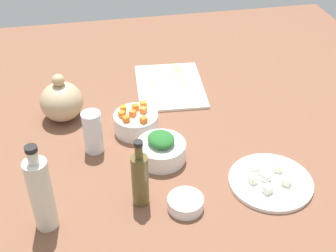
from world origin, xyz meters
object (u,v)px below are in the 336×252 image
Objects in this scene: cutting_board at (170,86)px; bottle_1 at (41,193)px; bowl_small_side at (186,203)px; teapot at (62,101)px; plate_tofu at (270,182)px; bowl_carrots at (136,123)px; bowl_greens at (161,151)px; drinking_glass_0 at (93,132)px; bottle_0 at (140,178)px.

bottle_1 is (-58.00, 42.38, 10.16)cm from cutting_board.
bowl_small_side is at bearing 172.70° from cutting_board.
teapot is 46.46cm from bottle_1.
bottle_1 is at bearing 174.50° from teapot.
cutting_board is 1.36× the size of plate_tofu.
bowl_carrots reaches higher than bowl_small_side.
bottle_1 reaches higher than bowl_greens.
bowl_greens is 20.53cm from bowl_small_side.
plate_tofu is 31.91cm from bowl_greens.
drinking_glass_0 is at bearing -154.88° from teapot.
teapot reaches higher than drinking_glass_0.
bowl_small_side is 13.46cm from bottle_0.
cutting_board is 58.29cm from bottle_0.
bowl_greens is 1.07× the size of drinking_glass_0.
plate_tofu is at bearing -89.99° from bottle_0.
bowl_greens reaches higher than cutting_board.
plate_tofu is 2.46× the size of bowl_small_side.
teapot reaches higher than bowl_carrots.
bottle_1 is at bearing 141.91° from bowl_carrots.
bottle_0 is at bearing -156.09° from drinking_glass_0.
bowl_greens is at bearing 59.89° from plate_tofu.
cutting_board is 1.55× the size of bottle_0.
drinking_glass_0 is (23.90, 10.59, -1.56)cm from bottle_0.
bowl_greens is 0.58× the size of bottle_1.
bowl_carrots is 0.85× the size of teapot.
bowl_small_side is 0.70× the size of drinking_glass_0.
bottle_0 is 24.24cm from bottle_1.
teapot is 20.89cm from drinking_glass_0.
teapot reaches higher than bowl_small_side.
teapot is (42.80, 55.27, 5.92)cm from plate_tofu.
bowl_greens is at bearing -59.12° from bottle_1.
bowl_small_side is at bearing -91.78° from bottle_1.
bowl_greens is 0.71× the size of bottle_0.
bottle_0 reaches higher than teapot.
bottle_0 is 0.81× the size of bottle_1.
drinking_glass_0 is (-30.85, 29.08, 6.14)cm from cutting_board.
cutting_board is at bearing -43.30° from drinking_glass_0.
bottle_1 reaches higher than drinking_glass_0.
bowl_carrots is (-23.70, 15.48, 2.56)cm from cutting_board.
plate_tofu is 1.15× the size of bottle_0.
drinking_glass_0 is (23.89, 46.40, 6.04)cm from plate_tofu.
cutting_board is 2.19× the size of bowl_greens.
bowl_carrots is at bearing -117.63° from teapot.
teapot is at bearing 45.95° from bowl_greens.
drinking_glass_0 reaches higher than bowl_small_side.
bottle_0 is at bearing 90.01° from plate_tofu.
bowl_greens is at bearing -160.72° from bowl_carrots.
bowl_carrots is 31.61cm from bottle_0.
bowl_carrots is 36.29cm from bowl_small_side.
bottle_0 is (4.34, 10.91, 6.58)cm from bowl_small_side.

